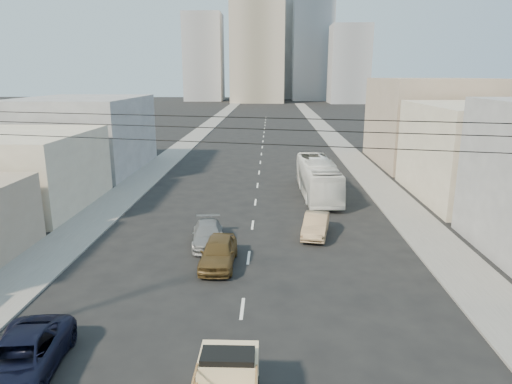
# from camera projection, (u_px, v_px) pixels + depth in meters

# --- Properties ---
(sidewalk_left) EXTENTS (3.50, 180.00, 0.12)m
(sidewalk_left) POSITION_uv_depth(u_px,v_px,m) (198.00, 134.00, 81.27)
(sidewalk_left) COLOR slate
(sidewalk_left) RESTS_ON ground
(sidewalk_right) EXTENTS (3.50, 180.00, 0.12)m
(sidewalk_right) POSITION_uv_depth(u_px,v_px,m) (330.00, 135.00, 80.53)
(sidewalk_right) COLOR slate
(sidewalk_right) RESTS_ON ground
(lane_dashes) EXTENTS (0.15, 104.00, 0.01)m
(lane_dashes) POSITION_uv_depth(u_px,v_px,m) (262.00, 150.00, 64.46)
(lane_dashes) COLOR silver
(lane_dashes) RESTS_ON ground
(navy_pickup) EXTENTS (3.02, 5.62, 1.50)m
(navy_pickup) POSITION_uv_depth(u_px,v_px,m) (20.00, 359.00, 15.94)
(navy_pickup) COLOR black
(navy_pickup) RESTS_ON ground
(city_bus) EXTENTS (3.14, 11.62, 3.21)m
(city_bus) POSITION_uv_depth(u_px,v_px,m) (318.00, 178.00, 40.06)
(city_bus) COLOR white
(city_bus) RESTS_ON ground
(sedan_brown) EXTENTS (1.96, 4.67, 1.58)m
(sedan_brown) POSITION_uv_depth(u_px,v_px,m) (218.00, 252.00, 25.49)
(sedan_brown) COLOR brown
(sedan_brown) RESTS_ON ground
(sedan_tan) EXTENTS (2.30, 4.56, 1.43)m
(sedan_tan) POSITION_uv_depth(u_px,v_px,m) (316.00, 225.00, 30.27)
(sedan_tan) COLOR tan
(sedan_tan) RESTS_ON ground
(sedan_grey) EXTENTS (2.40, 4.80, 1.34)m
(sedan_grey) POSITION_uv_depth(u_px,v_px,m) (208.00, 234.00, 28.67)
(sedan_grey) COLOR slate
(sedan_grey) RESTS_ON ground
(overhead_wires) EXTENTS (23.01, 5.02, 0.72)m
(overhead_wires) POSITION_uv_depth(u_px,v_px,m) (225.00, 129.00, 12.38)
(overhead_wires) COLOR black
(overhead_wires) RESTS_ON ground
(bldg_right_mid) EXTENTS (11.00, 14.00, 8.00)m
(bldg_right_mid) POSITION_uv_depth(u_px,v_px,m) (486.00, 152.00, 38.66)
(bldg_right_mid) COLOR #BBAD96
(bldg_right_mid) RESTS_ON ground
(bldg_right_far) EXTENTS (12.00, 16.00, 10.00)m
(bldg_right_far) POSITION_uv_depth(u_px,v_px,m) (429.00, 122.00, 53.88)
(bldg_right_far) COLOR gray
(bldg_right_far) RESTS_ON ground
(bldg_left_mid) EXTENTS (11.00, 12.00, 6.00)m
(bldg_left_mid) POSITION_uv_depth(u_px,v_px,m) (16.00, 171.00, 36.24)
(bldg_left_mid) COLOR #BBAD96
(bldg_left_mid) RESTS_ON ground
(bldg_left_far) EXTENTS (12.00, 16.00, 8.00)m
(bldg_left_far) POSITION_uv_depth(u_px,v_px,m) (84.00, 134.00, 50.52)
(bldg_left_far) COLOR gray
(bldg_left_far) RESTS_ON ground
(high_rise_tower) EXTENTS (20.00, 20.00, 60.00)m
(high_rise_tower) POSITION_uv_depth(u_px,v_px,m) (258.00, 20.00, 170.32)
(high_rise_tower) COLOR gray
(high_rise_tower) RESTS_ON ground
(midrise_ne) EXTENTS (16.00, 16.00, 40.00)m
(midrise_ne) POSITION_uv_depth(u_px,v_px,m) (312.00, 50.00, 186.65)
(midrise_ne) COLOR gray
(midrise_ne) RESTS_ON ground
(midrise_nw) EXTENTS (15.00, 15.00, 34.00)m
(midrise_nw) POSITION_uv_depth(u_px,v_px,m) (204.00, 58.00, 183.93)
(midrise_nw) COLOR gray
(midrise_nw) RESTS_ON ground
(midrise_back) EXTENTS (18.00, 18.00, 44.00)m
(midrise_back) POSITION_uv_depth(u_px,v_px,m) (282.00, 47.00, 201.04)
(midrise_back) COLOR gray
(midrise_back) RESTS_ON ground
(midrise_east) EXTENTS (14.00, 14.00, 28.00)m
(midrise_east) POSITION_uv_depth(u_px,v_px,m) (349.00, 65.00, 168.41)
(midrise_east) COLOR gray
(midrise_east) RESTS_ON ground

